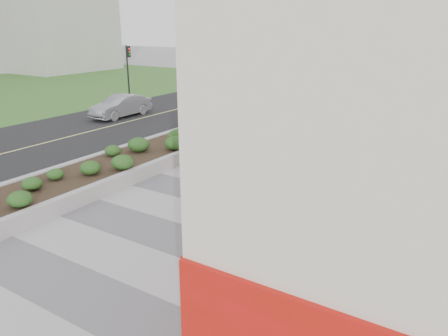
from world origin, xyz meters
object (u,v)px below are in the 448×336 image
(skateboarder, at_px, (321,159))
(planter, at_px, (152,151))
(traffic_signal_near, at_px, (240,72))
(traffic_signal_far, at_px, (128,66))
(car_silver, at_px, (121,106))

(skateboarder, bearing_deg, planter, 175.18)
(planter, relative_size, traffic_signal_near, 4.29)
(traffic_signal_near, bearing_deg, planter, -80.65)
(traffic_signal_far, height_order, car_silver, traffic_signal_far)
(traffic_signal_far, relative_size, car_silver, 0.99)
(car_silver, bearing_deg, skateboarder, -14.00)
(car_silver, bearing_deg, planter, -36.41)
(planter, height_order, traffic_signal_far, traffic_signal_far)
(planter, height_order, car_silver, car_silver)
(traffic_signal_near, bearing_deg, car_silver, -143.95)
(planter, bearing_deg, traffic_signal_far, 137.54)
(traffic_signal_far, distance_m, skateboarder, 19.66)
(traffic_signal_near, distance_m, traffic_signal_far, 9.21)
(traffic_signal_far, relative_size, skateboarder, 3.26)
(traffic_signal_far, height_order, skateboarder, traffic_signal_far)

